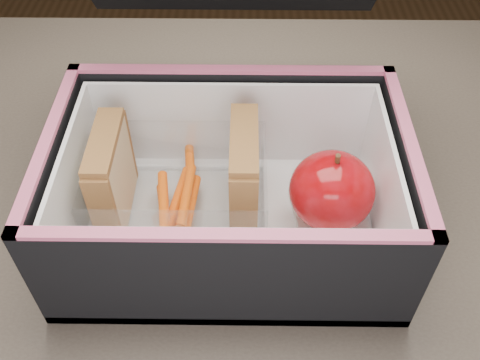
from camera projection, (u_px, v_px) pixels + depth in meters
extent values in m
cube|color=brown|center=(228.00, 226.00, 0.57)|extent=(1.20, 0.80, 0.03)
cube|color=#DCBD8B|center=(105.00, 178.00, 0.52)|extent=(0.01, 0.09, 0.09)
cube|color=#D76D76|center=(113.00, 181.00, 0.52)|extent=(0.01, 0.08, 0.08)
cube|color=#DCBD8B|center=(120.00, 178.00, 0.51)|extent=(0.01, 0.09, 0.09)
cube|color=brown|center=(103.00, 141.00, 0.48)|extent=(0.02, 0.09, 0.01)
cube|color=#DCBD8B|center=(236.00, 178.00, 0.51)|extent=(0.01, 0.09, 0.09)
cube|color=#D76D76|center=(244.00, 180.00, 0.52)|extent=(0.01, 0.09, 0.09)
cube|color=#DCBD8B|center=(252.00, 178.00, 0.51)|extent=(0.01, 0.09, 0.09)
cube|color=brown|center=(244.00, 139.00, 0.48)|extent=(0.03, 0.09, 0.01)
cylinder|color=orange|center=(177.00, 209.00, 0.54)|extent=(0.02, 0.08, 0.01)
cylinder|color=orange|center=(190.00, 207.00, 0.53)|extent=(0.02, 0.08, 0.01)
cylinder|color=orange|center=(164.00, 203.00, 0.52)|extent=(0.02, 0.08, 0.01)
cylinder|color=orange|center=(165.00, 215.00, 0.53)|extent=(0.03, 0.08, 0.01)
cylinder|color=orange|center=(178.00, 197.00, 0.54)|extent=(0.02, 0.08, 0.01)
cylinder|color=orange|center=(186.00, 196.00, 0.52)|extent=(0.01, 0.08, 0.01)
cylinder|color=orange|center=(183.00, 224.00, 0.53)|extent=(0.02, 0.08, 0.01)
cylinder|color=orange|center=(190.00, 173.00, 0.56)|extent=(0.02, 0.08, 0.01)
cube|color=white|center=(329.00, 213.00, 0.54)|extent=(0.08, 0.08, 0.01)
ellipsoid|color=#930100|center=(332.00, 191.00, 0.51)|extent=(0.10, 0.10, 0.08)
cylinder|color=#4C301B|center=(338.00, 160.00, 0.48)|extent=(0.01, 0.01, 0.01)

